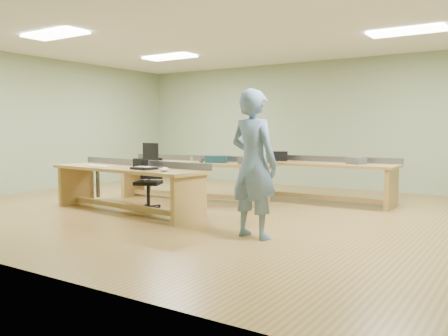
{
  "coord_description": "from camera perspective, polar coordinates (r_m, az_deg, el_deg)",
  "views": [
    {
      "loc": [
        4.32,
        -6.73,
        1.37
      ],
      "look_at": [
        0.31,
        -0.6,
        0.78
      ],
      "focal_mm": 38.0,
      "sensor_mm": 36.0,
      "label": 1
    }
  ],
  "objects": [
    {
      "name": "mug",
      "position": [
        9.0,
        -2.74,
        0.93
      ],
      "size": [
        0.12,
        0.12,
        0.09
      ],
      "primitive_type": "imported",
      "rotation": [
        0.0,
        0.0,
        -0.1
      ],
      "color": "#3D3D40",
      "rests_on": "workbench_mid"
    },
    {
      "name": "person",
      "position": [
        5.98,
        3.57,
        0.48
      ],
      "size": [
        0.75,
        0.56,
        1.88
      ],
      "primitive_type": "imported",
      "rotation": [
        0.0,
        0.0,
        2.98
      ],
      "color": "slate",
      "rests_on": "floor"
    },
    {
      "name": "wall_back",
      "position": [
        11.56,
        11.3,
        5.16
      ],
      "size": [
        10.0,
        0.04,
        3.0
      ],
      "primitive_type": "cube",
      "color": "gray",
      "rests_on": "floor"
    },
    {
      "name": "parts_bin_grey",
      "position": [
        8.44,
        3.41,
        0.82
      ],
      "size": [
        0.55,
        0.46,
        0.13
      ],
      "primitive_type": "cube",
      "rotation": [
        0.0,
        0.0,
        -0.41
      ],
      "color": "#3D3D40",
      "rests_on": "workbench_mid"
    },
    {
      "name": "fluor_panels",
      "position": [
        8.15,
        0.5,
        15.93
      ],
      "size": [
        6.2,
        3.5,
        0.03
      ],
      "color": "white",
      "rests_on": "ceiling"
    },
    {
      "name": "trackball_mouse",
      "position": [
        7.1,
        -7.19,
        -0.17
      ],
      "size": [
        0.14,
        0.17,
        0.07
      ],
      "primitive_type": "ellipsoid",
      "rotation": [
        0.0,
        0.0,
        0.09
      ],
      "color": "white",
      "rests_on": "workbench_front"
    },
    {
      "name": "parts_bin_teal",
      "position": [
        9.0,
        -0.93,
        1.08
      ],
      "size": [
        0.46,
        0.4,
        0.13
      ],
      "primitive_type": "cube",
      "rotation": [
        0.0,
        0.0,
        0.38
      ],
      "color": "#12343C",
      "rests_on": "workbench_mid"
    },
    {
      "name": "keyboard",
      "position": [
        8.15,
        -14.82,
        0.2
      ],
      "size": [
        0.51,
        0.22,
        0.03
      ],
      "primitive_type": "cube",
      "rotation": [
        0.0,
        0.0,
        -0.12
      ],
      "color": "white",
      "rests_on": "workbench_front"
    },
    {
      "name": "storage_box_back",
      "position": [
        9.56,
        6.64,
        1.43
      ],
      "size": [
        0.4,
        0.35,
        0.19
      ],
      "primitive_type": "cube",
      "rotation": [
        0.0,
        0.0,
        0.4
      ],
      "color": "black",
      "rests_on": "workbench_back"
    },
    {
      "name": "ceiling",
      "position": [
        8.16,
        0.5,
        16.14
      ],
      "size": [
        10.0,
        10.0,
        0.0
      ],
      "primitive_type": "plane",
      "color": "silver",
      "rests_on": "wall_back"
    },
    {
      "name": "laptop_base",
      "position": [
        7.55,
        -9.58,
        -0.02
      ],
      "size": [
        0.37,
        0.32,
        0.04
      ],
      "primitive_type": "cube",
      "rotation": [
        0.0,
        0.0,
        -0.09
      ],
      "color": "black",
      "rests_on": "workbench_front"
    },
    {
      "name": "wall_left",
      "position": [
        11.49,
        -21.07,
        4.95
      ],
      "size": [
        0.04,
        8.0,
        3.0
      ],
      "primitive_type": "cube",
      "color": "gray",
      "rests_on": "floor"
    },
    {
      "name": "camera_bag",
      "position": [
        7.93,
        -10.01,
        0.6
      ],
      "size": [
        0.23,
        0.16,
        0.15
      ],
      "primitive_type": "cube",
      "rotation": [
        0.0,
        0.0,
        -0.07
      ],
      "color": "black",
      "rests_on": "workbench_front"
    },
    {
      "name": "tray_back",
      "position": [
        8.9,
        15.63,
        0.84
      ],
      "size": [
        0.37,
        0.33,
        0.12
      ],
      "primitive_type": "cube",
      "rotation": [
        0.0,
        0.0,
        -0.43
      ],
      "color": "#3D3D40",
      "rests_on": "workbench_back"
    },
    {
      "name": "task_chair",
      "position": [
        8.35,
        -9.0,
        -2.65
      ],
      "size": [
        0.63,
        0.63,
        0.88
      ],
      "rotation": [
        0.0,
        0.0,
        0.43
      ],
      "color": "black",
      "rests_on": "floor"
    },
    {
      "name": "workbench_mid",
      "position": [
        9.26,
        -3.65,
        -0.41
      ],
      "size": [
        3.12,
        1.22,
        0.86
      ],
      "rotation": [
        0.0,
        0.0,
        0.14
      ],
      "color": "#A58545",
      "rests_on": "floor"
    },
    {
      "name": "workbench_back",
      "position": [
        9.22,
        10.95,
        -0.51
      ],
      "size": [
        3.05,
        0.82,
        0.86
      ],
      "rotation": [
        0.0,
        0.0,
        0.0
      ],
      "color": "#A58545",
      "rests_on": "floor"
    },
    {
      "name": "drinks_can",
      "position": [
        9.21,
        -3.84,
        1.07
      ],
      "size": [
        0.06,
        0.06,
        0.11
      ],
      "primitive_type": "cylinder",
      "rotation": [
        0.0,
        0.0,
        0.07
      ],
      "color": "silver",
      "rests_on": "workbench_mid"
    },
    {
      "name": "workbench_front",
      "position": [
        8.03,
        -11.45,
        -1.27
      ],
      "size": [
        3.09,
        1.09,
        0.86
      ],
      "rotation": [
        0.0,
        0.0,
        -0.09
      ],
      "color": "#A58545",
      "rests_on": "floor"
    },
    {
      "name": "laptop_screen",
      "position": [
        7.63,
        -8.83,
        1.96
      ],
      "size": [
        0.35,
        0.05,
        0.28
      ],
      "primitive_type": "cube",
      "rotation": [
        0.0,
        0.0,
        -0.09
      ],
      "color": "black",
      "rests_on": "laptop_base"
    },
    {
      "name": "floor",
      "position": [
        8.11,
        0.48,
        -5.12
      ],
      "size": [
        10.0,
        10.0,
        0.0
      ],
      "primitive_type": "plane",
      "color": "olive",
      "rests_on": "ground"
    },
    {
      "name": "wall_front",
      "position": [
        5.11,
        -24.67,
        5.65
      ],
      "size": [
        10.0,
        0.04,
        3.0
      ],
      "primitive_type": "cube",
      "color": "gray",
      "rests_on": "floor"
    }
  ]
}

